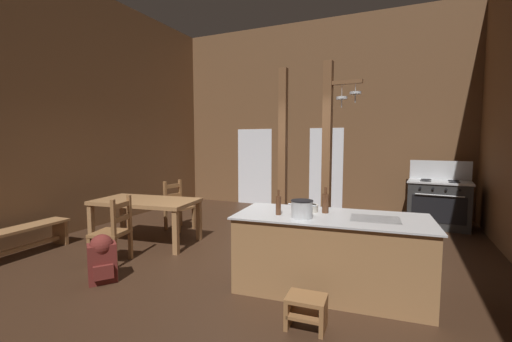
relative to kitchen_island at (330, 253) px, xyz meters
name	(u,v)px	position (x,y,z in m)	size (l,w,h in m)	color
ground_plane	(236,267)	(-1.38, 0.28, -0.49)	(7.93, 9.21, 0.10)	#382316
wall_back	(313,117)	(-1.38, 4.56, 1.91)	(7.93, 0.14, 4.69)	brown
wall_left	(55,107)	(-5.01, 0.28, 1.91)	(0.14, 9.21, 4.69)	brown
glazed_door_back_left	(254,167)	(-2.98, 4.48, 0.59)	(1.00, 0.01, 2.05)	white
glazed_panel_back_right	(326,169)	(-1.02, 4.48, 0.59)	(0.84, 0.01, 2.05)	white
kitchen_island	(330,253)	(0.00, 0.00, 0.00)	(2.24, 1.15, 0.88)	#9E7044
stove_range	(439,203)	(1.42, 3.75, 0.04)	(1.20, 0.90, 1.32)	#2E2E2E
support_post_with_pot_rack	(328,148)	(-0.42, 1.82, 1.17)	(0.63, 0.21, 3.04)	brown
support_post_center	(283,152)	(-1.30, 2.03, 1.08)	(0.14, 0.14, 3.04)	brown
step_stool	(306,309)	(-0.04, -0.87, -0.26)	(0.38, 0.30, 0.30)	olive
dining_table	(146,205)	(-3.23, 0.54, 0.21)	(1.80, 1.11, 0.74)	#9E7044
ladderback_chair_near_window	(178,206)	(-3.29, 1.49, 0.01)	(0.52, 0.52, 0.95)	olive
ladderback_chair_by_post	(114,232)	(-2.97, -0.39, 0.01)	(0.53, 0.53, 0.95)	olive
bench_along_left_wall	(10,238)	(-4.47, -0.89, -0.13)	(0.43, 1.70, 0.44)	#9E7044
backpack	(102,257)	(-2.60, -0.92, -0.13)	(0.39, 0.39, 0.60)	maroon
stockpot_on_counter	(302,209)	(-0.28, -0.23, 0.54)	(0.32, 0.25, 0.20)	silver
mixing_bowl_on_counter	(308,208)	(-0.30, 0.12, 0.48)	(0.24, 0.24, 0.09)	silver
bottle_tall_on_counter	(278,205)	(-0.57, -0.20, 0.56)	(0.06, 0.06, 0.29)	#56331E
bottle_short_on_counter	(325,203)	(-0.09, 0.12, 0.56)	(0.08, 0.08, 0.31)	#56331E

